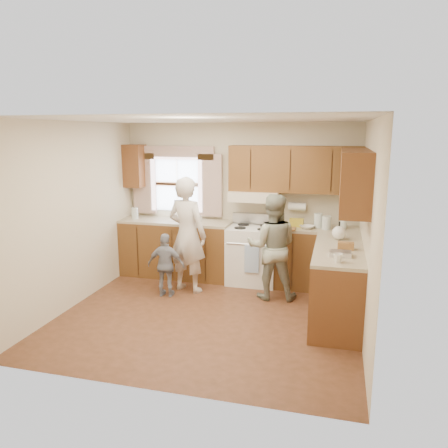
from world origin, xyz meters
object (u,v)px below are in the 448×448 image
(child, at_px, (166,265))
(woman_right, at_px, (272,247))
(woman_left, at_px, (187,235))
(stove, at_px, (253,254))

(child, bearing_deg, woman_right, -171.59)
(woman_left, bearing_deg, child, 69.18)
(woman_left, relative_size, child, 1.85)
(stove, bearing_deg, child, -140.23)
(woman_left, relative_size, woman_right, 1.14)
(stove, relative_size, woman_left, 0.62)
(woman_right, height_order, child, woman_right)
(stove, xyz_separation_m, child, (-1.10, -0.91, 0.00))
(stove, height_order, woman_right, woman_right)
(woman_left, xyz_separation_m, child, (-0.22, -0.30, -0.40))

